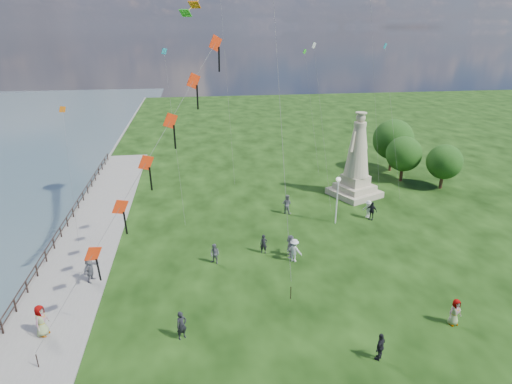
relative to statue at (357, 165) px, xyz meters
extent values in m
cube|color=slate|center=(-27.47, -9.67, -3.44)|extent=(0.30, 160.00, 0.60)
cube|color=slate|center=(-24.97, -11.67, -3.19)|extent=(5.00, 60.00, 0.10)
cylinder|color=black|center=(-27.27, -17.67, -2.74)|extent=(0.11, 0.11, 1.00)
cylinder|color=black|center=(-27.27, -15.67, -2.74)|extent=(0.11, 0.11, 1.00)
cylinder|color=black|center=(-27.27, -13.67, -2.74)|extent=(0.11, 0.11, 1.00)
cylinder|color=black|center=(-27.27, -11.67, -2.74)|extent=(0.11, 0.11, 1.00)
cylinder|color=black|center=(-27.27, -9.67, -2.74)|extent=(0.11, 0.11, 1.00)
cylinder|color=black|center=(-27.27, -7.67, -2.74)|extent=(0.11, 0.11, 1.00)
cylinder|color=black|center=(-27.27, -5.67, -2.74)|extent=(0.11, 0.11, 1.00)
cylinder|color=black|center=(-27.27, -3.67, -2.74)|extent=(0.11, 0.11, 1.00)
cylinder|color=black|center=(-27.27, -1.67, -2.74)|extent=(0.11, 0.11, 1.00)
cylinder|color=black|center=(-27.27, 0.33, -2.74)|extent=(0.11, 0.11, 1.00)
cylinder|color=black|center=(-27.27, 2.33, -2.74)|extent=(0.11, 0.11, 1.00)
cylinder|color=black|center=(-27.27, 4.33, -2.74)|extent=(0.11, 0.11, 1.00)
cylinder|color=black|center=(-27.27, 6.33, -2.74)|extent=(0.11, 0.11, 1.00)
cylinder|color=black|center=(-27.27, 8.33, -2.74)|extent=(0.11, 0.11, 1.00)
cylinder|color=black|center=(-27.27, 10.33, -2.74)|extent=(0.11, 0.11, 1.00)
cylinder|color=black|center=(-27.27, 12.33, -2.74)|extent=(0.11, 0.11, 1.00)
cylinder|color=black|center=(-27.27, 14.33, -2.74)|extent=(0.11, 0.11, 1.00)
cylinder|color=black|center=(-27.27, 16.33, -2.74)|extent=(0.11, 0.11, 1.00)
cube|color=black|center=(-27.27, -9.67, -2.26)|extent=(0.06, 52.00, 0.06)
cube|color=black|center=(-27.27, -9.67, -2.69)|extent=(0.06, 52.00, 0.06)
cube|color=tan|center=(0.00, 0.00, -2.94)|extent=(5.59, 5.59, 0.60)
cube|color=tan|center=(0.00, 0.00, -2.34)|extent=(4.26, 4.26, 0.60)
cube|color=tan|center=(0.00, 0.00, -1.54)|extent=(2.93, 2.93, 1.00)
cylinder|color=tan|center=(0.00, 0.00, 4.19)|extent=(1.60, 1.60, 0.40)
sphere|color=tan|center=(0.00, 0.00, 4.81)|extent=(0.92, 0.92, 0.92)
cylinder|color=tan|center=(0.00, 0.00, 5.29)|extent=(1.11, 1.11, 0.10)
cylinder|color=silver|center=(-4.04, -6.18, -1.25)|extent=(0.12, 0.12, 4.00)
sphere|color=white|center=(-4.04, -6.18, 0.87)|extent=(0.40, 0.40, 0.40)
cylinder|color=#382314|center=(6.80, 3.52, -2.27)|extent=(0.36, 0.36, 1.94)
sphere|color=#15360E|center=(6.80, 3.52, -0.09)|extent=(3.88, 3.88, 3.88)
cylinder|color=#382314|center=(9.94, 0.62, -2.32)|extent=(0.36, 0.36, 1.84)
sphere|color=#15360E|center=(9.94, 0.62, -0.26)|extent=(3.68, 3.68, 3.68)
cylinder|color=#382314|center=(7.20, 7.19, -2.06)|extent=(0.36, 0.36, 2.38)
sphere|color=#15360E|center=(7.20, 7.19, 0.62)|extent=(4.75, 4.75, 4.75)
imported|color=black|center=(-17.27, -19.41, -2.39)|extent=(0.75, 0.67, 1.71)
imported|color=#595960|center=(-14.99, -11.57, -2.46)|extent=(0.89, 0.84, 1.56)
imported|color=silver|center=(-9.19, -12.09, -2.35)|extent=(1.29, 1.16, 1.80)
imported|color=black|center=(-7.07, -22.55, -2.44)|extent=(1.02, 0.99, 1.60)
imported|color=#595960|center=(-1.63, -20.50, -2.41)|extent=(0.89, 0.63, 1.67)
imported|color=#595960|center=(-23.46, -12.80, -2.33)|extent=(1.22, 1.84, 1.83)
imported|color=black|center=(-11.21, -10.53, -2.49)|extent=(0.60, 0.44, 1.51)
imported|color=#595960|center=(-7.87, -3.43, -2.32)|extent=(1.05, 0.96, 1.84)
imported|color=silver|center=(-0.75, -5.42, -2.42)|extent=(1.00, 1.20, 1.65)
imported|color=black|center=(-0.61, -5.88, -2.40)|extent=(1.05, 1.05, 1.68)
imported|color=#595960|center=(-24.96, -18.11, -2.29)|extent=(0.84, 1.07, 1.91)
imported|color=#595960|center=(-9.32, -11.33, -2.37)|extent=(1.01, 1.73, 1.75)
cylinder|color=black|center=(-24.47, -20.67, -2.79)|extent=(0.06, 0.06, 0.90)
cube|color=red|center=(-21.67, -18.15, 1.77)|extent=(0.87, 0.64, 1.03)
cube|color=black|center=(-21.49, -18.25, 0.82)|extent=(0.10, 0.28, 1.48)
cube|color=red|center=(-20.22, -16.85, 3.83)|extent=(0.87, 0.64, 1.03)
cube|color=black|center=(-20.04, -16.95, 2.88)|extent=(0.10, 0.28, 1.48)
cube|color=red|center=(-18.78, -15.56, 5.89)|extent=(0.87, 0.64, 1.03)
cube|color=black|center=(-18.60, -15.66, 4.94)|extent=(0.10, 0.28, 1.48)
cube|color=red|center=(-17.34, -14.26, 7.95)|extent=(0.87, 0.64, 1.03)
cube|color=black|center=(-17.16, -14.36, 7.00)|extent=(0.10, 0.28, 1.48)
cube|color=red|center=(-15.90, -12.96, 10.02)|extent=(0.87, 0.64, 1.03)
cube|color=black|center=(-15.72, -13.06, 9.07)|extent=(0.10, 0.28, 1.48)
cube|color=red|center=(-14.45, -11.67, 12.08)|extent=(0.87, 0.64, 1.03)
cube|color=black|center=(-14.27, -11.77, 11.13)|extent=(0.10, 0.28, 1.48)
cylinder|color=black|center=(-10.47, -16.67, -2.79)|extent=(0.06, 0.06, 0.90)
cube|color=orange|center=(-15.70, -17.22, 13.96)|extent=(0.62, 0.67, 0.30)
cube|color=green|center=(-16.13, -17.74, 13.58)|extent=(0.60, 0.66, 0.31)
cube|color=teal|center=(-18.20, 0.27, 11.05)|extent=(0.51, 0.39, 0.57)
cylinder|color=#595959|center=(-17.70, -2.23, 3.93)|extent=(1.02, 5.02, 14.25)
cube|color=silver|center=(-4.69, 1.13, 11.43)|extent=(0.51, 0.39, 0.57)
cylinder|color=#595959|center=(-4.19, -1.37, 4.12)|extent=(1.02, 5.02, 14.63)
cylinder|color=#595959|center=(2.57, 3.23, 6.75)|extent=(1.02, 5.02, 19.89)
cylinder|color=#595959|center=(-12.39, 7.37, 9.50)|extent=(1.02, 5.02, 25.39)
cube|color=green|center=(-2.87, 11.37, 10.37)|extent=(0.51, 0.39, 0.57)
cylinder|color=#595959|center=(-2.37, 8.87, 3.59)|extent=(1.02, 5.02, 13.57)
cube|color=orange|center=(-26.65, -1.93, 6.67)|extent=(0.51, 0.39, 0.57)
cylinder|color=#595959|center=(-26.15, -4.43, 1.74)|extent=(1.02, 5.01, 9.87)
cube|color=teal|center=(3.16, 3.17, 11.26)|extent=(0.51, 0.39, 0.57)
cylinder|color=#595959|center=(3.66, 0.67, 4.03)|extent=(1.02, 5.02, 14.46)
camera|label=1|loc=(-16.03, -39.14, 12.98)|focal=30.00mm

